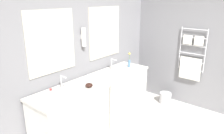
% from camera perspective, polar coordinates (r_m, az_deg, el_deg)
% --- Properties ---
extents(wall_back, '(5.45, 0.15, 2.60)m').
position_cam_1_polar(wall_back, '(3.68, -9.37, 3.97)').
color(wall_back, slate).
rests_on(wall_back, ground_plane).
extents(wall_right, '(0.13, 3.89, 2.60)m').
position_cam_1_polar(wall_right, '(4.68, 18.53, 6.04)').
color(wall_right, slate).
rests_on(wall_right, ground_plane).
extents(vanity_left, '(1.17, 0.67, 0.86)m').
position_cam_1_polar(vanity_left, '(3.43, -10.38, -12.88)').
color(vanity_left, silver).
rests_on(vanity_left, ground_plane).
extents(vanity_right, '(1.17, 0.67, 0.86)m').
position_cam_1_polar(vanity_right, '(4.20, 2.00, -6.63)').
color(vanity_right, silver).
rests_on(vanity_right, ground_plane).
extents(faucet_left, '(0.17, 0.13, 0.21)m').
position_cam_1_polar(faucet_left, '(3.34, -12.96, -3.90)').
color(faucet_left, silver).
rests_on(faucet_left, vanity_left).
extents(faucet_right, '(0.17, 0.13, 0.21)m').
position_cam_1_polar(faucet_right, '(4.12, 0.03, 0.74)').
color(faucet_right, silver).
rests_on(faucet_right, vanity_right).
extents(toiletry_bottle, '(0.05, 0.05, 0.19)m').
position_cam_1_polar(toiletry_bottle, '(2.96, -15.59, -7.28)').
color(toiletry_bottle, silver).
rests_on(toiletry_bottle, vanity_left).
extents(amenity_bowl, '(0.11, 0.11, 0.07)m').
position_cam_1_polar(amenity_bowl, '(3.34, -6.04, -4.76)').
color(amenity_bowl, black).
rests_on(amenity_bowl, vanity_left).
extents(flower_vase, '(0.05, 0.05, 0.30)m').
position_cam_1_polar(flower_vase, '(4.26, 4.53, 1.40)').
color(flower_vase, teal).
rests_on(flower_vase, vanity_right).
extents(soap_dish, '(0.10, 0.07, 0.04)m').
position_cam_1_polar(soap_dish, '(3.78, 1.69, -2.21)').
color(soap_dish, white).
rests_on(soap_dish, vanity_right).
extents(waste_bin, '(0.25, 0.25, 0.23)m').
position_cam_1_polar(waste_bin, '(4.85, 13.76, -7.80)').
color(waste_bin, '#B7B7BC').
rests_on(waste_bin, ground_plane).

